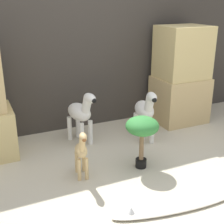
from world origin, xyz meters
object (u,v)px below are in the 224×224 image
zebra_left (81,113)px  potted_palm_front (142,129)px  surfboard (174,205)px  giraffe_figurine (82,151)px  zebra_right (145,111)px

zebra_left → potted_palm_front: zebra_left is taller
zebra_left → surfboard: bearing=-79.1°
giraffe_figurine → potted_palm_front: size_ratio=0.95×
zebra_right → giraffe_figurine: 1.08m
zebra_right → zebra_left: (-0.71, 0.24, 0.00)m
surfboard → potted_palm_front: bearing=83.7°
surfboard → zebra_right: bearing=70.8°
zebra_left → surfboard: (0.28, -1.48, -0.36)m
zebra_left → zebra_right: bearing=-18.9°
zebra_left → surfboard: 1.55m
zebra_left → surfboard: size_ratio=0.59×
zebra_right → giraffe_figurine: zebra_right is taller
zebra_right → potted_palm_front: zebra_right is taller
zebra_right → potted_palm_front: 0.65m
zebra_left → surfboard: zebra_left is taller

